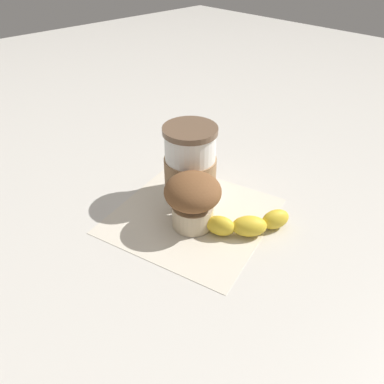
# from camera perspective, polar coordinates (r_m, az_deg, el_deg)

# --- Properties ---
(ground_plane) EXTENTS (3.00, 3.00, 0.00)m
(ground_plane) POSITION_cam_1_polar(r_m,az_deg,el_deg) (0.65, 0.00, -3.65)
(ground_plane) COLOR beige
(paper_napkin) EXTENTS (0.31, 0.31, 0.00)m
(paper_napkin) POSITION_cam_1_polar(r_m,az_deg,el_deg) (0.65, 0.00, -3.60)
(paper_napkin) COLOR beige
(paper_napkin) RESTS_ON ground_plane
(coffee_cup) EXTENTS (0.10, 0.10, 0.14)m
(coffee_cup) POSITION_cam_1_polar(r_m,az_deg,el_deg) (0.67, -0.28, 4.21)
(coffee_cup) COLOR white
(coffee_cup) RESTS_ON paper_napkin
(muffin) EXTENTS (0.09, 0.09, 0.09)m
(muffin) POSITION_cam_1_polar(r_m,az_deg,el_deg) (0.60, 0.11, -0.95)
(muffin) COLOR beige
(muffin) RESTS_ON paper_napkin
(banana) EXTENTS (0.10, 0.13, 0.03)m
(banana) POSITION_cam_1_polar(r_m,az_deg,el_deg) (0.61, 8.58, -4.87)
(banana) COLOR gold
(banana) RESTS_ON paper_napkin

